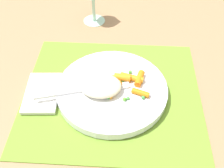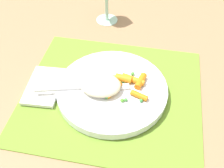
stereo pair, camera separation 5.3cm
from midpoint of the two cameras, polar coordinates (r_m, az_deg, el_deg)
ground_plane at (r=0.62m, az=2.41°, el=-2.30°), size 2.40×2.40×0.00m
placemat at (r=0.62m, az=2.42°, el=-2.12°), size 0.40×0.36×0.01m
plate at (r=0.61m, az=2.46°, el=-1.36°), size 0.25×0.25×0.02m
rice_mound at (r=0.59m, az=0.01°, el=-0.25°), size 0.09×0.07×0.03m
carrot_portion at (r=0.60m, az=6.01°, el=-0.06°), size 0.10×0.08×0.02m
pea_scatter at (r=0.61m, az=4.92°, el=-0.18°), size 0.08×0.09×0.01m
fork at (r=0.60m, az=-1.73°, el=-0.82°), size 0.21×0.07×0.01m
napkin at (r=0.64m, az=-11.91°, el=-0.50°), size 0.08×0.12×0.01m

